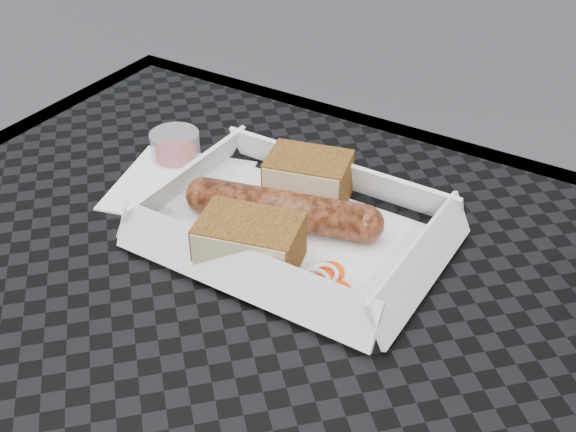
# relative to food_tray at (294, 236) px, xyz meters

# --- Properties ---
(food_tray) EXTENTS (0.22, 0.15, 0.00)m
(food_tray) POSITION_rel_food_tray_xyz_m (0.00, 0.00, 0.00)
(food_tray) COLOR white
(food_tray) RESTS_ON patio_table
(bratwurst) EXTENTS (0.18, 0.07, 0.03)m
(bratwurst) POSITION_rel_food_tray_xyz_m (-0.02, 0.01, 0.02)
(bratwurst) COLOR brown
(bratwurst) RESTS_ON food_tray
(bread_near) EXTENTS (0.08, 0.07, 0.05)m
(bread_near) POSITION_rel_food_tray_xyz_m (-0.02, 0.05, 0.02)
(bread_near) COLOR brown
(bread_near) RESTS_ON food_tray
(bread_far) EXTENTS (0.09, 0.07, 0.04)m
(bread_far) POSITION_rel_food_tray_xyz_m (-0.01, -0.05, 0.02)
(bread_far) COLOR brown
(bread_far) RESTS_ON food_tray
(veg_garnish) EXTENTS (0.03, 0.03, 0.00)m
(veg_garnish) POSITION_rel_food_tray_xyz_m (0.06, -0.04, 0.00)
(veg_garnish) COLOR #E83E0A
(veg_garnish) RESTS_ON food_tray
(napkin) EXTENTS (0.15, 0.15, 0.00)m
(napkin) POSITION_rel_food_tray_xyz_m (-0.14, 0.01, -0.00)
(napkin) COLOR white
(napkin) RESTS_ON patio_table
(condiment_cup_sauce) EXTENTS (0.05, 0.05, 0.03)m
(condiment_cup_sauce) POSITION_rel_food_tray_xyz_m (-0.17, 0.05, 0.01)
(condiment_cup_sauce) COLOR maroon
(condiment_cup_sauce) RESTS_ON patio_table
(condiment_cup_empty) EXTENTS (0.05, 0.05, 0.03)m
(condiment_cup_empty) POSITION_rel_food_tray_xyz_m (-0.02, -0.00, 0.01)
(condiment_cup_empty) COLOR silver
(condiment_cup_empty) RESTS_ON patio_table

